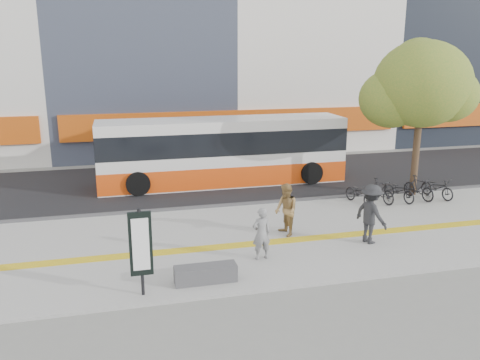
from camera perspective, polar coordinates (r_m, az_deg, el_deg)
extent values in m
plane|color=slate|center=(14.65, 5.34, -8.83)|extent=(120.00, 120.00, 0.00)
cube|color=gray|center=(15.95, 3.56, -6.64)|extent=(40.00, 7.00, 0.08)
cube|color=gold|center=(15.49, 4.12, -7.13)|extent=(40.00, 0.45, 0.01)
cube|color=black|center=(22.87, -2.11, -0.06)|extent=(40.00, 8.00, 0.06)
cube|color=#363639|center=(19.11, 0.39, -2.88)|extent=(40.00, 0.25, 0.14)
cube|color=#BA4A0E|center=(27.76, -0.28, 6.69)|extent=(19.00, 0.50, 1.40)
cube|color=#363639|center=(12.85, -4.01, -10.78)|extent=(1.60, 0.45, 0.45)
cylinder|color=black|center=(12.08, -11.39, -8.23)|extent=(0.08, 0.08, 2.20)
cube|color=black|center=(12.00, -11.44, -7.26)|extent=(0.55, 0.08, 1.60)
cube|color=white|center=(11.95, -11.43, -7.35)|extent=(0.40, 0.02, 1.30)
cylinder|color=#392819|center=(21.37, 19.67, 2.59)|extent=(0.28, 0.28, 3.20)
ellipsoid|color=#497025|center=(21.00, 20.36, 10.40)|extent=(3.80, 3.80, 3.42)
ellipsoid|color=#497025|center=(20.93, 17.15, 8.99)|extent=(2.60, 2.60, 2.34)
ellipsoid|color=#497025|center=(21.22, 22.91, 9.11)|extent=(2.40, 2.40, 2.16)
ellipsoid|color=#497025|center=(21.80, 20.02, 12.66)|extent=(2.20, 2.20, 1.98)
cube|color=silver|center=(22.05, -2.02, 3.35)|extent=(10.92, 2.27, 2.91)
cube|color=#CC410D|center=(22.25, -2.00, 0.93)|extent=(10.94, 2.29, 0.91)
cube|color=black|center=(21.96, -2.03, 4.63)|extent=(10.94, 2.29, 1.00)
cylinder|color=black|center=(20.70, -11.72, -0.41)|extent=(1.00, 0.32, 1.00)
cylinder|color=black|center=(22.91, -12.00, 1.02)|extent=(1.00, 0.32, 1.00)
cylinder|color=black|center=(22.30, 8.27, 0.82)|extent=(1.00, 0.32, 1.00)
cylinder|color=black|center=(24.37, 6.25, 2.05)|extent=(1.00, 0.32, 1.00)
imported|color=black|center=(19.65, 13.70, -1.50)|extent=(0.91, 1.70, 0.85)
imported|color=black|center=(20.04, 15.90, -1.19)|extent=(0.79, 1.63, 0.94)
imported|color=black|center=(20.49, 17.98, -1.15)|extent=(0.91, 1.70, 0.85)
imported|color=black|center=(20.94, 19.99, -0.85)|extent=(0.79, 1.63, 0.94)
imported|color=black|center=(21.44, 21.90, -0.81)|extent=(0.91, 1.70, 0.85)
imported|color=black|center=(13.98, 2.49, -6.22)|extent=(0.60, 0.44, 1.52)
imported|color=olive|center=(15.79, 5.35, -3.47)|extent=(0.75, 0.90, 1.70)
imported|color=#232326|center=(15.63, 14.95, -3.81)|extent=(1.01, 1.35, 1.86)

